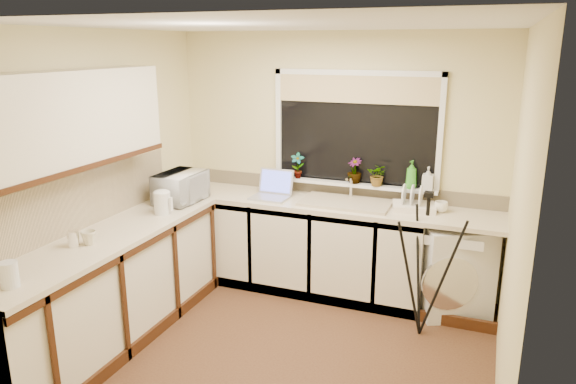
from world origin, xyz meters
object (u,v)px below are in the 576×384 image
(tripod, at_px, (424,265))
(soap_bottle_green, at_px, (411,175))
(glass_jug, at_px, (9,275))
(cup_back, at_px, (441,207))
(soap_bottle_clear, at_px, (428,178))
(steel_jar, at_px, (73,239))
(plant_a, at_px, (297,166))
(plant_c, at_px, (355,171))
(kettle, at_px, (162,203))
(dish_rack, at_px, (414,207))
(microwave, at_px, (181,187))
(plant_d, at_px, (378,175))
(cup_left, at_px, (89,238))
(laptop, at_px, (273,190))
(washing_machine, at_px, (453,268))

(tripod, xyz_separation_m, soap_bottle_green, (-0.24, 0.71, 0.57))
(glass_jug, relative_size, cup_back, 1.34)
(soap_bottle_clear, bearing_deg, steel_jar, -138.81)
(cup_back, bearing_deg, tripod, -94.85)
(plant_a, distance_m, plant_c, 0.57)
(soap_bottle_clear, xyz_separation_m, cup_back, (0.14, -0.15, -0.21))
(kettle, distance_m, dish_rack, 2.21)
(glass_jug, distance_m, steel_jar, 0.70)
(microwave, distance_m, plant_d, 1.84)
(glass_jug, xyz_separation_m, steel_jar, (-0.13, 0.68, -0.02))
(cup_left, bearing_deg, cup_back, 37.10)
(plant_c, bearing_deg, tripod, -42.78)
(laptop, bearing_deg, cup_back, 4.42)
(soap_bottle_clear, height_order, cup_back, soap_bottle_clear)
(soap_bottle_green, xyz_separation_m, cup_back, (0.29, -0.15, -0.23))
(washing_machine, bearing_deg, cup_left, -169.37)
(kettle, xyz_separation_m, steel_jar, (-0.16, -0.90, -0.04))
(tripod, relative_size, soap_bottle_clear, 5.76)
(soap_bottle_clear, bearing_deg, microwave, -162.20)
(dish_rack, height_order, plant_a, plant_a)
(laptop, xyz_separation_m, soap_bottle_green, (1.27, 0.23, 0.21))
(microwave, relative_size, soap_bottle_green, 1.92)
(plant_d, distance_m, cup_left, 2.57)
(washing_machine, relative_size, tripod, 0.66)
(laptop, relative_size, cup_left, 3.19)
(steel_jar, height_order, soap_bottle_clear, soap_bottle_clear)
(plant_a, bearing_deg, soap_bottle_clear, 0.78)
(plant_c, bearing_deg, steel_jar, -128.60)
(cup_back, xyz_separation_m, cup_left, (-2.33, -1.76, 0.00))
(tripod, relative_size, steel_jar, 10.33)
(washing_machine, height_order, dish_rack, dish_rack)
(dish_rack, height_order, soap_bottle_clear, soap_bottle_clear)
(tripod, height_order, cup_left, tripod)
(dish_rack, xyz_separation_m, cup_left, (-2.10, -1.74, 0.02))
(washing_machine, height_order, cup_back, cup_back)
(kettle, bearing_deg, soap_bottle_green, 28.83)
(microwave, distance_m, soap_bottle_green, 2.13)
(tripod, height_order, plant_c, plant_c)
(soap_bottle_green, bearing_deg, cup_left, -136.86)
(cup_back, bearing_deg, cup_left, -142.90)
(washing_machine, relative_size, cup_back, 6.77)
(kettle, bearing_deg, dish_rack, 24.27)
(plant_a, bearing_deg, kettle, -128.76)
(dish_rack, height_order, tripod, tripod)
(steel_jar, distance_m, cup_left, 0.11)
(glass_jug, distance_m, soap_bottle_green, 3.32)
(dish_rack, relative_size, cup_left, 3.30)
(plant_a, relative_size, cup_left, 2.27)
(tripod, distance_m, cup_back, 0.66)
(plant_c, xyz_separation_m, soap_bottle_clear, (0.68, -0.00, -0.01))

